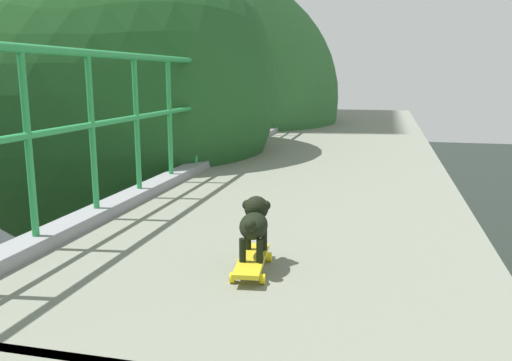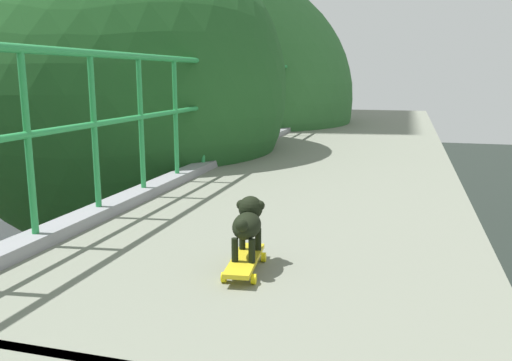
# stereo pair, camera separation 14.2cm
# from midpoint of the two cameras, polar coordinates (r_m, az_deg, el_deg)

# --- Properties ---
(city_bus) EXTENTS (2.59, 10.92, 3.39)m
(city_bus) POSITION_cam_midpoint_polar(r_m,az_deg,el_deg) (19.93, -13.39, -4.39)
(city_bus) COLOR white
(city_bus) RESTS_ON ground
(roadside_tree_mid) EXTENTS (4.85, 4.85, 9.34)m
(roadside_tree_mid) POSITION_cam_midpoint_polar(r_m,az_deg,el_deg) (7.98, -14.11, 9.13)
(roadside_tree_mid) COLOR brown
(roadside_tree_mid) RESTS_ON ground
(roadside_tree_far) EXTENTS (5.66, 5.66, 9.45)m
(roadside_tree_far) POSITION_cam_midpoint_polar(r_m,az_deg,el_deg) (12.48, -2.55, 8.67)
(roadside_tree_far) COLOR #513827
(roadside_tree_far) RESTS_ON ground
(roadside_tree_farthest) EXTENTS (4.33, 4.33, 8.61)m
(roadside_tree_farthest) POSITION_cam_midpoint_polar(r_m,az_deg,el_deg) (21.01, 3.93, 9.38)
(roadside_tree_farthest) COLOR brown
(roadside_tree_farthest) RESTS_ON ground
(toy_skateboard) EXTENTS (0.22, 0.53, 0.08)m
(toy_skateboard) POSITION_cam_midpoint_polar(r_m,az_deg,el_deg) (2.91, 0.20, -8.65)
(toy_skateboard) COLOR gold
(toy_skateboard) RESTS_ON overpass_deck
(small_dog) EXTENTS (0.18, 0.39, 0.31)m
(small_dog) POSITION_cam_midpoint_polar(r_m,az_deg,el_deg) (2.91, 0.52, -4.40)
(small_dog) COLOR black
(small_dog) RESTS_ON toy_skateboard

